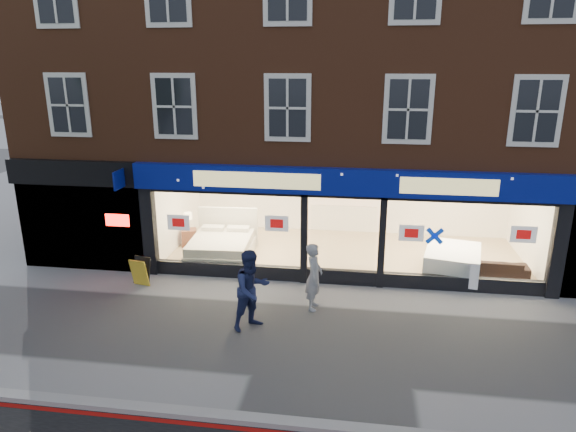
% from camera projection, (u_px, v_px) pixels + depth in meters
% --- Properties ---
extents(ground, '(120.00, 120.00, 0.00)m').
position_uv_depth(ground, '(335.00, 340.00, 11.39)').
color(ground, gray).
rests_on(ground, ground).
extents(kerb_stone, '(60.00, 0.25, 0.12)m').
position_uv_depth(kerb_stone, '(325.00, 426.00, 8.63)').
color(kerb_stone, gray).
rests_on(kerb_stone, ground).
extents(showroom_floor, '(11.00, 4.50, 0.10)m').
position_uv_depth(showroom_floor, '(344.00, 254.00, 16.35)').
color(showroom_floor, tan).
rests_on(showroom_floor, ground).
extents(building, '(19.00, 8.26, 10.30)m').
position_uv_depth(building, '(353.00, 37.00, 16.01)').
color(building, brown).
rests_on(building, ground).
extents(display_bed, '(2.02, 2.39, 1.30)m').
position_uv_depth(display_bed, '(222.00, 246.00, 15.88)').
color(display_bed, beige).
rests_on(display_bed, showroom_floor).
extents(bedside_table, '(0.54, 0.54, 0.55)m').
position_uv_depth(bedside_table, '(189.00, 237.00, 16.90)').
color(bedside_table, brown).
rests_on(bedside_table, showroom_floor).
extents(mattress_stack, '(1.82, 2.12, 0.73)m').
position_uv_depth(mattress_stack, '(452.00, 261.00, 14.62)').
color(mattress_stack, white).
rests_on(mattress_stack, showroom_floor).
extents(sofa, '(1.68, 0.72, 0.48)m').
position_uv_depth(sofa, '(497.00, 268.00, 14.51)').
color(sofa, black).
rests_on(sofa, showroom_floor).
extents(a_board, '(0.57, 0.43, 0.79)m').
position_uv_depth(a_board, '(141.00, 272.00, 14.10)').
color(a_board, gold).
rests_on(a_board, ground).
extents(pedestrian_grey, '(0.46, 0.65, 1.71)m').
position_uv_depth(pedestrian_grey, '(314.00, 276.00, 12.64)').
color(pedestrian_grey, '#929499').
rests_on(pedestrian_grey, ground).
extents(pedestrian_blue, '(1.16, 1.16, 1.90)m').
position_uv_depth(pedestrian_blue, '(252.00, 290.00, 11.69)').
color(pedestrian_blue, '#1A224A').
rests_on(pedestrian_blue, ground).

